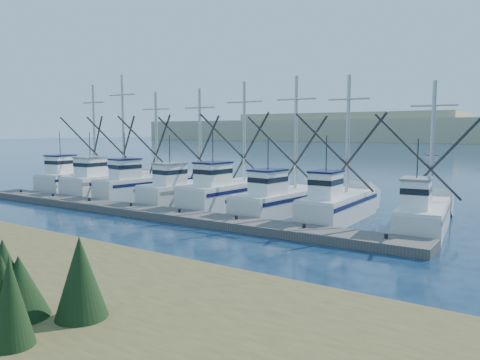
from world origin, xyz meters
name	(u,v)px	position (x,y,z in m)	size (l,w,h in m)	color
ground	(183,254)	(0.00, 0.00, 0.00)	(500.00, 500.00, 0.00)	#0D1F3A
floating_dock	(154,213)	(-7.26, 5.73, 0.21)	(32.15, 2.14, 0.43)	#58534F
trawler_fleet	(194,190)	(-8.32, 10.83, 0.96)	(31.77, 8.76, 9.77)	silver
sailboat_far	(430,157)	(-5.21, 71.20, 0.51)	(3.20, 5.34, 8.10)	silver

